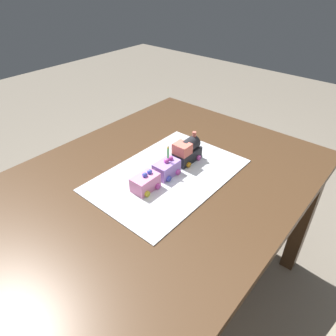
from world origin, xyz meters
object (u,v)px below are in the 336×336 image
(cake_car_flatbed_lavender, at_px, (167,168))
(birthday_candle, at_px, (168,152))
(cake_locomotive, at_px, (187,151))
(cake_car_caboose_bubblegum, at_px, (145,182))
(dining_table, at_px, (152,204))

(cake_car_flatbed_lavender, height_order, birthday_candle, birthday_candle)
(cake_locomotive, distance_m, cake_car_caboose_bubblegum, 0.25)
(cake_car_flatbed_lavender, xyz_separation_m, cake_car_caboose_bubblegum, (0.12, 0.00, 0.00))
(dining_table, height_order, birthday_candle, birthday_candle)
(cake_car_caboose_bubblegum, bearing_deg, cake_locomotive, -180.00)
(dining_table, distance_m, birthday_candle, 0.23)
(cake_car_flatbed_lavender, height_order, cake_car_caboose_bubblegum, same)
(cake_locomotive, relative_size, cake_car_caboose_bubblegum, 1.40)
(birthday_candle, bearing_deg, cake_car_flatbed_lavender, 0.00)
(cake_car_flatbed_lavender, bearing_deg, cake_car_caboose_bubblegum, 0.00)
(dining_table, xyz_separation_m, cake_car_caboose_bubblegum, (0.04, 0.01, 0.14))
(birthday_candle, bearing_deg, cake_car_caboose_bubblegum, 0.00)
(dining_table, relative_size, cake_locomotive, 10.00)
(cake_locomotive, bearing_deg, cake_car_flatbed_lavender, 0.00)
(cake_car_flatbed_lavender, xyz_separation_m, birthday_candle, (-0.01, -0.00, 0.07))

